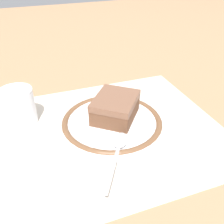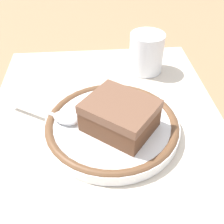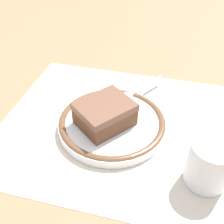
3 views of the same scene
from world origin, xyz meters
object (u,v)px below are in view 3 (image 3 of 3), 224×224
spoon (130,95)px  napkin (195,102)px  plate (112,123)px  cake_slice (105,114)px  cup (208,166)px

spoon → napkin: spoon is taller
plate → napkin: plate is taller
spoon → napkin: bearing=14.8°
plate → cake_slice: cake_slice is taller
spoon → cup: (0.15, -0.15, 0.01)m
cup → cake_slice: bearing=158.7°
cake_slice → spoon: (0.03, 0.09, -0.02)m
napkin → cup: bearing=-84.4°
plate → spoon: 0.08m
cake_slice → spoon: 0.09m
cup → napkin: cup is taller
spoon → napkin: 0.13m
cup → napkin: bearing=95.6°
plate → cup: cup is taller
spoon → plate: bearing=-102.0°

